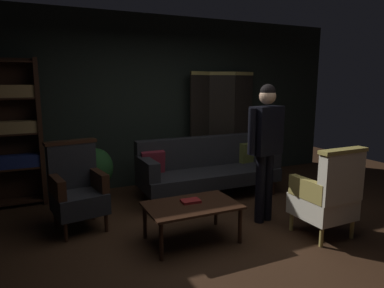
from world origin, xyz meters
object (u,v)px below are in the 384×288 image
(standing_figure, at_px, (266,141))
(potted_plant, at_px, (96,171))
(armchair_wing_left, at_px, (77,188))
(book_red_leather, at_px, (191,201))
(velvet_couch, at_px, (207,167))
(coffee_table, at_px, (192,208))
(armchair_gilt_accent, at_px, (328,195))
(folding_screen, at_px, (222,124))
(bookshelf, at_px, (7,131))

(standing_figure, xyz_separation_m, potted_plant, (-1.78, 1.59, -0.57))
(armchair_wing_left, distance_m, book_red_leather, 1.37)
(velvet_couch, bearing_deg, book_red_leather, -123.87)
(standing_figure, height_order, book_red_leather, standing_figure)
(standing_figure, bearing_deg, book_red_leather, -176.24)
(armchair_wing_left, distance_m, potted_plant, 0.91)
(standing_figure, relative_size, potted_plant, 2.14)
(coffee_table, distance_m, armchair_wing_left, 1.40)
(standing_figure, height_order, potted_plant, standing_figure)
(standing_figure, xyz_separation_m, book_red_leather, (-1.03, -0.07, -0.59))
(armchair_gilt_accent, xyz_separation_m, potted_plant, (-2.15, 2.26, -0.03))
(coffee_table, bearing_deg, folding_screen, 53.44)
(folding_screen, relative_size, potted_plant, 2.39)
(velvet_couch, relative_size, potted_plant, 2.67)
(potted_plant, distance_m, book_red_leather, 1.82)
(standing_figure, bearing_deg, armchair_gilt_accent, -61.41)
(armchair_wing_left, xyz_separation_m, book_red_leather, (1.10, -0.82, -0.06))
(bookshelf, height_order, armchair_wing_left, bookshelf)
(book_red_leather, bearing_deg, bookshelf, 132.78)
(armchair_gilt_accent, xyz_separation_m, armchair_wing_left, (-2.50, 1.42, 0.00))
(velvet_couch, relative_size, standing_figure, 1.25)
(bookshelf, distance_m, armchair_gilt_accent, 4.21)
(potted_plant, bearing_deg, bookshelf, 162.44)
(bookshelf, relative_size, standing_figure, 1.20)
(coffee_table, xyz_separation_m, armchair_wing_left, (-1.08, 0.88, 0.12))
(folding_screen, height_order, coffee_table, folding_screen)
(velvet_couch, xyz_separation_m, coffee_table, (-0.86, -1.32, -0.08))
(armchair_wing_left, bearing_deg, folding_screen, 24.78)
(bookshelf, height_order, standing_figure, bookshelf)
(coffee_table, bearing_deg, armchair_gilt_accent, -20.87)
(armchair_wing_left, bearing_deg, potted_plant, 67.35)
(coffee_table, xyz_separation_m, potted_plant, (-0.73, 1.72, 0.08))
(velvet_couch, bearing_deg, bookshelf, 164.58)
(armchair_wing_left, relative_size, potted_plant, 1.31)
(velvet_couch, relative_size, armchair_wing_left, 2.04)
(velvet_couch, bearing_deg, armchair_gilt_accent, -73.45)
(bookshelf, height_order, coffee_table, bookshelf)
(coffee_table, bearing_deg, potted_plant, 113.16)
(bookshelf, relative_size, armchair_gilt_accent, 1.97)
(book_red_leather, bearing_deg, velvet_couch, 56.13)
(armchair_wing_left, relative_size, book_red_leather, 5.02)
(bookshelf, relative_size, book_red_leather, 9.90)
(folding_screen, xyz_separation_m, velvet_couch, (-0.69, -0.78, -0.53))
(coffee_table, distance_m, potted_plant, 1.87)
(folding_screen, distance_m, standing_figure, 2.03)
(bookshelf, bearing_deg, velvet_couch, -15.42)
(velvet_couch, height_order, book_red_leather, velvet_couch)
(armchair_gilt_accent, bearing_deg, velvet_couch, 106.55)
(folding_screen, distance_m, book_red_leather, 2.61)
(book_red_leather, bearing_deg, coffee_table, -104.79)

